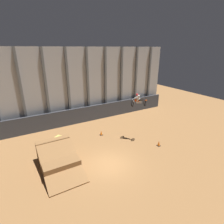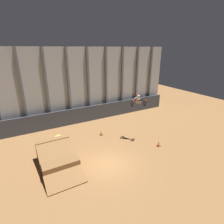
{
  "view_description": "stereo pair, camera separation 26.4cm",
  "coord_description": "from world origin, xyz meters",
  "px_view_note": "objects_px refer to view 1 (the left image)",
  "views": [
    {
      "loc": [
        -6.4,
        -11.45,
        9.91
      ],
      "look_at": [
        3.06,
        4.8,
        2.96
      ],
      "focal_mm": 28.0,
      "sensor_mm": 36.0,
      "label": 1
    },
    {
      "loc": [
        -6.17,
        -11.59,
        9.91
      ],
      "look_at": [
        3.06,
        4.8,
        2.96
      ],
      "focal_mm": 28.0,
      "sensor_mm": 36.0,
      "label": 2
    }
  ],
  "objects_px": {
    "dirt_ramp": "(58,158)",
    "hay_bale_trackside": "(58,139)",
    "rider_bike_solo": "(138,101)",
    "traffic_cone_arena_edge": "(101,133)",
    "traffic_cone_near_ramp": "(159,143)"
  },
  "relations": [
    {
      "from": "dirt_ramp",
      "to": "rider_bike_solo",
      "type": "relative_size",
      "value": 2.99
    },
    {
      "from": "dirt_ramp",
      "to": "traffic_cone_arena_edge",
      "type": "height_order",
      "value": "dirt_ramp"
    },
    {
      "from": "dirt_ramp",
      "to": "hay_bale_trackside",
      "type": "distance_m",
      "value": 4.34
    },
    {
      "from": "traffic_cone_near_ramp",
      "to": "hay_bale_trackside",
      "type": "distance_m",
      "value": 11.12
    },
    {
      "from": "traffic_cone_arena_edge",
      "to": "hay_bale_trackside",
      "type": "relative_size",
      "value": 0.54
    },
    {
      "from": "traffic_cone_arena_edge",
      "to": "hay_bale_trackside",
      "type": "xyz_separation_m",
      "value": [
        -4.89,
        1.08,
        -0.0
      ]
    },
    {
      "from": "traffic_cone_arena_edge",
      "to": "hay_bale_trackside",
      "type": "bearing_deg",
      "value": 167.54
    },
    {
      "from": "dirt_ramp",
      "to": "rider_bike_solo",
      "type": "bearing_deg",
      "value": 2.06
    },
    {
      "from": "traffic_cone_near_ramp",
      "to": "traffic_cone_arena_edge",
      "type": "relative_size",
      "value": 1.0
    },
    {
      "from": "rider_bike_solo",
      "to": "traffic_cone_arena_edge",
      "type": "relative_size",
      "value": 3.01
    },
    {
      "from": "hay_bale_trackside",
      "to": "traffic_cone_near_ramp",
      "type": "bearing_deg",
      "value": -35.06
    },
    {
      "from": "dirt_ramp",
      "to": "rider_bike_solo",
      "type": "distance_m",
      "value": 9.83
    },
    {
      "from": "dirt_ramp",
      "to": "traffic_cone_near_ramp",
      "type": "xyz_separation_m",
      "value": [
        10.1,
        -2.19,
        -0.38
      ]
    },
    {
      "from": "dirt_ramp",
      "to": "hay_bale_trackside",
      "type": "height_order",
      "value": "dirt_ramp"
    },
    {
      "from": "traffic_cone_near_ramp",
      "to": "hay_bale_trackside",
      "type": "xyz_separation_m",
      "value": [
        -9.11,
        6.39,
        -0.0
      ]
    }
  ]
}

